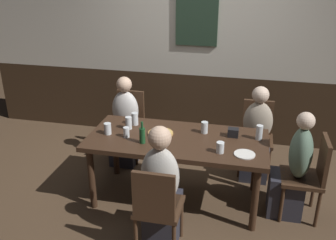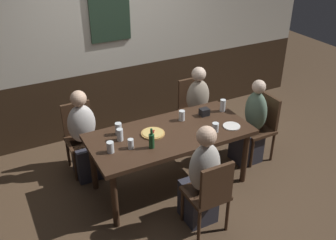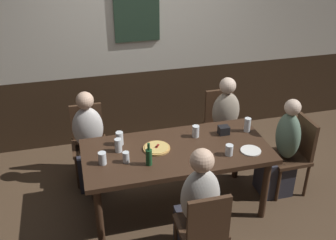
{
  "view_description": "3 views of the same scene",
  "coord_description": "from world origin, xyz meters",
  "views": [
    {
      "loc": [
        0.68,
        -3.42,
        2.44
      ],
      "look_at": [
        -0.08,
        -0.05,
        0.96
      ],
      "focal_mm": 39.96,
      "sensor_mm": 36.0,
      "label": 1
    },
    {
      "loc": [
        -1.75,
        -3.31,
        3.0
      ],
      "look_at": [
        0.02,
        0.09,
        0.85
      ],
      "focal_mm": 41.23,
      "sensor_mm": 36.0,
      "label": 2
    },
    {
      "loc": [
        -0.91,
        -3.18,
        2.86
      ],
      "look_at": [
        -0.06,
        0.11,
        1.02
      ],
      "focal_mm": 42.3,
      "sensor_mm": 36.0,
      "label": 3
    }
  ],
  "objects": [
    {
      "name": "pint_glass_pale",
      "position": [
        -0.53,
        0.23,
        0.8
      ],
      "size": [
        0.07,
        0.07,
        0.14
      ],
      "color": "silver",
      "rests_on": "dining_table"
    },
    {
      "name": "tumbler_water",
      "position": [
        -0.74,
        -0.07,
        0.79
      ],
      "size": [
        0.08,
        0.08,
        0.12
      ],
      "color": "silver",
      "rests_on": "dining_table"
    },
    {
      "name": "person_mid_near",
      "position": [
        0.0,
        -0.69,
        0.51
      ],
      "size": [
        0.34,
        0.37,
        1.19
      ],
      "color": "#2D2D38",
      "rests_on": "ground_plane"
    },
    {
      "name": "person_left_far",
      "position": [
        -0.82,
        0.69,
        0.48
      ],
      "size": [
        0.34,
        0.37,
        1.13
      ],
      "color": "#2D2D38",
      "rests_on": "ground_plane"
    },
    {
      "name": "chair_right_far",
      "position": [
        0.82,
        0.85,
        0.5
      ],
      "size": [
        0.4,
        0.4,
        0.88
      ],
      "color": "#422B1C",
      "rests_on": "ground_plane"
    },
    {
      "name": "person_right_far",
      "position": [
        0.82,
        0.69,
        0.47
      ],
      "size": [
        0.34,
        0.37,
        1.12
      ],
      "color": "#2D2D38",
      "rests_on": "ground_plane"
    },
    {
      "name": "wall_back",
      "position": [
        -0.0,
        1.65,
        1.3
      ],
      "size": [
        6.4,
        0.13,
        2.6
      ],
      "color": "#332316",
      "rests_on": "ground_plane"
    },
    {
      "name": "dining_table",
      "position": [
        0.0,
        0.0,
        0.66
      ],
      "size": [
        1.86,
        0.87,
        0.74
      ],
      "color": "#382316",
      "rests_on": "ground_plane"
    },
    {
      "name": "chair_head_east",
      "position": [
        1.35,
        0.0,
        0.5
      ],
      "size": [
        0.4,
        0.4,
        0.88
      ],
      "color": "#422B1C",
      "rests_on": "ground_plane"
    },
    {
      "name": "chair_mid_near",
      "position": [
        0.0,
        -0.85,
        0.5
      ],
      "size": [
        0.4,
        0.4,
        0.88
      ],
      "color": "#422B1C",
      "rests_on": "ground_plane"
    },
    {
      "name": "beer_glass_half",
      "position": [
        0.46,
        -0.22,
        0.79
      ],
      "size": [
        0.08,
        0.08,
        0.11
      ],
      "color": "silver",
      "rests_on": "dining_table"
    },
    {
      "name": "pint_glass_amber",
      "position": [
        -0.52,
        -0.09,
        0.79
      ],
      "size": [
        0.06,
        0.06,
        0.11
      ],
      "color": "silver",
      "rests_on": "dining_table"
    },
    {
      "name": "beer_bottle_green",
      "position": [
        -0.32,
        -0.19,
        0.83
      ],
      "size": [
        0.06,
        0.06,
        0.23
      ],
      "color": "#194723",
      "rests_on": "dining_table"
    },
    {
      "name": "pizza",
      "position": [
        -0.19,
        0.06,
        0.75
      ],
      "size": [
        0.27,
        0.27,
        0.03
      ],
      "color": "tan",
      "rests_on": "dining_table"
    },
    {
      "name": "plate_white_large",
      "position": [
        0.7,
        -0.21,
        0.75
      ],
      "size": [
        0.2,
        0.2,
        0.01
      ],
      "primitive_type": "cylinder",
      "color": "white",
      "rests_on": "dining_table"
    },
    {
      "name": "pint_glass_stout",
      "position": [
        0.82,
        0.16,
        0.81
      ],
      "size": [
        0.07,
        0.07,
        0.15
      ],
      "color": "silver",
      "rests_on": "dining_table"
    },
    {
      "name": "ground_plane",
      "position": [
        0.0,
        0.0,
        0.0
      ],
      "size": [
        12.0,
        12.0,
        0.0
      ],
      "primitive_type": "plane",
      "color": "#4C3826"
    },
    {
      "name": "condiment_caddy",
      "position": [
        0.56,
        0.17,
        0.79
      ],
      "size": [
        0.11,
        0.09,
        0.09
      ],
      "primitive_type": "cube",
      "color": "black",
      "rests_on": "dining_table"
    },
    {
      "name": "person_head_east",
      "position": [
        1.18,
        0.0,
        0.47
      ],
      "size": [
        0.37,
        0.34,
        1.14
      ],
      "color": "#2D2D38",
      "rests_on": "ground_plane"
    },
    {
      "name": "chair_left_far",
      "position": [
        -0.82,
        0.85,
        0.5
      ],
      "size": [
        0.4,
        0.4,
        0.88
      ],
      "color": "#422B1C",
      "rests_on": "ground_plane"
    },
    {
      "name": "tumbler_short",
      "position": [
        0.26,
        0.19,
        0.79
      ],
      "size": [
        0.07,
        0.07,
        0.13
      ],
      "color": "silver",
      "rests_on": "dining_table"
    },
    {
      "name": "beer_glass_tall",
      "position": [
        -0.56,
        0.11,
        0.8
      ],
      "size": [
        0.07,
        0.07,
        0.14
      ],
      "color": "silver",
      "rests_on": "dining_table"
    }
  ]
}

